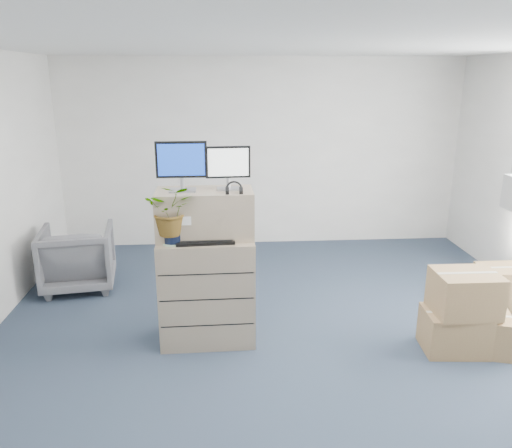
{
  "coord_description": "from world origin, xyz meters",
  "views": [
    {
      "loc": [
        -0.62,
        -3.96,
        2.54
      ],
      "look_at": [
        -0.31,
        0.4,
        1.23
      ],
      "focal_mm": 35.0,
      "sensor_mm": 36.0,
      "label": 1
    }
  ],
  "objects_px": {
    "monitor_right": "(228,165)",
    "potted_plant": "(172,216)",
    "filing_cabinet_lower": "(207,289)",
    "office_chair": "(78,255)",
    "monitor_left": "(181,164)",
    "keyboard": "(205,241)",
    "water_bottle": "(214,222)"
  },
  "relations": [
    {
      "from": "monitor_left",
      "to": "monitor_right",
      "type": "relative_size",
      "value": 1.13
    },
    {
      "from": "keyboard",
      "to": "filing_cabinet_lower",
      "type": "bearing_deg",
      "value": 86.12
    },
    {
      "from": "monitor_left",
      "to": "potted_plant",
      "type": "relative_size",
      "value": 0.91
    },
    {
      "from": "monitor_right",
      "to": "water_bottle",
      "type": "height_order",
      "value": "monitor_right"
    },
    {
      "from": "monitor_left",
      "to": "keyboard",
      "type": "height_order",
      "value": "monitor_left"
    },
    {
      "from": "monitor_left",
      "to": "potted_plant",
      "type": "xyz_separation_m",
      "value": [
        -0.09,
        -0.16,
        -0.45
      ]
    },
    {
      "from": "monitor_right",
      "to": "office_chair",
      "type": "distance_m",
      "value": 2.61
    },
    {
      "from": "monitor_left",
      "to": "potted_plant",
      "type": "bearing_deg",
      "value": -120.99
    },
    {
      "from": "potted_plant",
      "to": "filing_cabinet_lower",
      "type": "bearing_deg",
      "value": 24.93
    },
    {
      "from": "water_bottle",
      "to": "monitor_left",
      "type": "bearing_deg",
      "value": -171.48
    },
    {
      "from": "monitor_left",
      "to": "water_bottle",
      "type": "height_order",
      "value": "monitor_left"
    },
    {
      "from": "office_chair",
      "to": "monitor_right",
      "type": "bearing_deg",
      "value": 136.3
    },
    {
      "from": "filing_cabinet_lower",
      "to": "potted_plant",
      "type": "height_order",
      "value": "potted_plant"
    },
    {
      "from": "filing_cabinet_lower",
      "to": "potted_plant",
      "type": "relative_size",
      "value": 2.07
    },
    {
      "from": "keyboard",
      "to": "potted_plant",
      "type": "height_order",
      "value": "potted_plant"
    },
    {
      "from": "keyboard",
      "to": "water_bottle",
      "type": "bearing_deg",
      "value": 61.52
    },
    {
      "from": "filing_cabinet_lower",
      "to": "potted_plant",
      "type": "bearing_deg",
      "value": -156.06
    },
    {
      "from": "filing_cabinet_lower",
      "to": "water_bottle",
      "type": "xyz_separation_m",
      "value": [
        0.09,
        0.07,
        0.67
      ]
    },
    {
      "from": "keyboard",
      "to": "potted_plant",
      "type": "distance_m",
      "value": 0.38
    },
    {
      "from": "filing_cabinet_lower",
      "to": "water_bottle",
      "type": "relative_size",
      "value": 3.8
    },
    {
      "from": "keyboard",
      "to": "office_chair",
      "type": "relative_size",
      "value": 0.63
    },
    {
      "from": "keyboard",
      "to": "water_bottle",
      "type": "xyz_separation_m",
      "value": [
        0.08,
        0.19,
        0.13
      ]
    },
    {
      "from": "monitor_right",
      "to": "potted_plant",
      "type": "bearing_deg",
      "value": -162.03
    },
    {
      "from": "monitor_left",
      "to": "keyboard",
      "type": "distance_m",
      "value": 0.74
    },
    {
      "from": "water_bottle",
      "to": "potted_plant",
      "type": "xyz_separation_m",
      "value": [
        -0.38,
        -0.2,
        0.12
      ]
    },
    {
      "from": "keyboard",
      "to": "office_chair",
      "type": "distance_m",
      "value": 2.29
    },
    {
      "from": "monitor_right",
      "to": "potted_plant",
      "type": "distance_m",
      "value": 0.7
    },
    {
      "from": "filing_cabinet_lower",
      "to": "office_chair",
      "type": "distance_m",
      "value": 2.13
    },
    {
      "from": "filing_cabinet_lower",
      "to": "potted_plant",
      "type": "xyz_separation_m",
      "value": [
        -0.29,
        -0.14,
        0.79
      ]
    },
    {
      "from": "monitor_right",
      "to": "water_bottle",
      "type": "relative_size",
      "value": 1.48
    },
    {
      "from": "monitor_left",
      "to": "monitor_right",
      "type": "xyz_separation_m",
      "value": [
        0.42,
        0.04,
        -0.03
      ]
    },
    {
      "from": "monitor_left",
      "to": "office_chair",
      "type": "bearing_deg",
      "value": 135.8
    }
  ]
}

